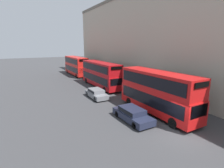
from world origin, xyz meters
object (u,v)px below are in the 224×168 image
at_px(bus_leading, 157,91).
at_px(car_hatchback, 96,93).
at_px(bus_third_in_queue, 76,65).
at_px(car_dark_sedan, 132,114).
at_px(bus_second_in_queue, 101,73).

relative_size(bus_leading, car_hatchback, 2.28).
relative_size(bus_third_in_queue, car_dark_sedan, 2.33).
distance_m(car_dark_sedan, car_hatchback, 8.64).
xyz_separation_m(bus_second_in_queue, car_hatchback, (-3.40, -5.78, -1.73)).
xyz_separation_m(bus_third_in_queue, car_dark_sedan, (-3.40, -28.41, -1.74)).
distance_m(bus_leading, bus_second_in_queue, 14.09).
bearing_deg(bus_leading, bus_second_in_queue, 90.00).
bearing_deg(bus_second_in_queue, bus_leading, -90.00).
distance_m(bus_second_in_queue, car_hatchback, 6.92).
bearing_deg(car_hatchback, bus_second_in_queue, 59.52).
xyz_separation_m(bus_leading, car_dark_sedan, (-3.40, -0.33, -1.82)).
distance_m(bus_leading, bus_third_in_queue, 28.08).
distance_m(bus_third_in_queue, car_dark_sedan, 28.66).
height_order(bus_leading, car_hatchback, bus_leading).
bearing_deg(car_dark_sedan, bus_leading, 5.54).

